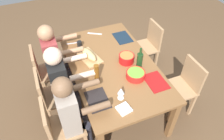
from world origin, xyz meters
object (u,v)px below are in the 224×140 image
Objects in this scene: cutting_board at (89,57)px; serving_bowl_salad at (136,74)px; chair_near_right at (148,44)px; diner_far_center at (62,80)px; diner_far_right at (55,56)px; chair_far_left at (59,126)px; chair_near_left at (184,85)px; chair_far_right at (45,70)px; beer_bottle at (97,72)px; serving_bowl_fruit at (127,58)px; wine_bottle at (140,60)px; diner_far_left at (72,110)px; dining_table at (112,68)px; wine_glass at (121,91)px; chair_far_center at (51,95)px; cup_far_right at (79,44)px; bread_loaf at (89,54)px; napkin_stack at (124,109)px.

serving_bowl_salad is at bearing -143.23° from cutting_board.
chair_near_right is 1.62m from diner_far_center.
diner_far_right is 1.03m from chair_far_left.
serving_bowl_salad is at bearing 76.39° from chair_near_left.
chair_far_right is 2.12× the size of cutting_board.
serving_bowl_salad is 0.48m from beer_bottle.
chair_far_right is 3.86× the size of beer_bottle.
wine_bottle is (-0.14, -0.12, 0.05)m from serving_bowl_fruit.
diner_far_left is (-0.50, 0.00, 0.00)m from diner_far_center.
cutting_board is at bearing 46.52° from dining_table.
chair_near_right is 0.90m from serving_bowl_fruit.
wine_glass is at bearing 94.20° from chair_near_left.
chair_far_left is (-0.99, 0.00, 0.00)m from chair_far_right.
chair_far_center is at bearing 72.54° from beer_bottle.
chair_far_right is 9.13× the size of cup_far_right.
dining_table is at bearing -12.21° from wine_glass.
diner_far_right is at bearing 30.42° from beer_bottle.
diner_far_right is at bearing 90.00° from chair_near_right.
diner_far_center is at bearing 180.00° from diner_far_right.
beer_bottle is (-0.68, -0.40, 0.15)m from diner_far_right.
dining_table is at bearing -53.46° from diner_far_left.
bread_loaf is (-0.27, 1.10, 0.32)m from chair_near_right.
bread_loaf is at bearing -169.83° from cup_far_right.
serving_bowl_fruit is 0.51m from cutting_board.
beer_bottle is at bearing 21.02° from wine_glass.
chair_near_right is 2.66× the size of bread_loaf.
napkin_stack is (-0.23, -0.70, 0.27)m from chair_far_left.
diner_far_right is 1.21m from wine_glass.
chair_near_left is 2.66× the size of bread_loaf.
chair_far_center is 0.82m from cup_far_right.
bread_loaf is at bearing 0.00° from cutting_board.
napkin_stack is at bearing 140.15° from wine_bottle.
diner_far_left is (-0.99, 1.53, 0.21)m from chair_near_right.
wine_glass reaches higher than chair_near_right.
wine_bottle is at bearing -47.43° from wine_glass.
diner_far_center reaches higher than chair_near_right.
cutting_board is at bearing -113.50° from chair_far_right.
cutting_board is at bearing 0.00° from bread_loaf.
serving_bowl_salad is (0.16, -1.03, 0.31)m from chair_far_left.
diner_far_right is at bearing 22.92° from napkin_stack.
chair_near_right is at bearing 0.00° from chair_near_left.
chair_far_center is at bearing 159.74° from diner_far_right.
serving_bowl_salad reaches higher than cutting_board.
chair_far_center is at bearing 43.97° from napkin_stack.
wine_bottle reaches higher than wine_glass.
chair_far_left is (-0.50, 0.00, 0.00)m from chair_far_center.
diner_far_center is 0.65m from cup_far_right.
serving_bowl_salad is 1.42× the size of wine_glass.
beer_bottle is (-0.68, -0.58, 0.37)m from chair_far_right.
chair_near_right is 4.19× the size of serving_bowl_fruit.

